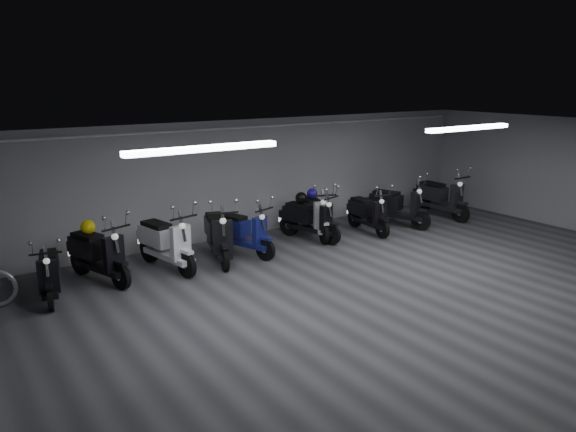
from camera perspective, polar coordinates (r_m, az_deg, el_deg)
floor at (r=9.74m, az=10.85°, el=-8.64°), size 14.00×10.00×0.01m
ceiling at (r=9.04m, az=11.68°, el=8.02°), size 14.00×10.00×0.01m
back_wall at (r=13.19m, az=-4.38°, el=3.98°), size 14.00×0.01×2.80m
fluor_strip_left at (r=8.10m, az=-8.81°, el=6.99°), size 2.40×0.18×0.08m
fluor_strip_right at (r=11.96m, az=18.39°, el=8.73°), size 2.40×0.18×0.08m
conduit at (r=12.96m, az=-4.29°, el=9.25°), size 13.60×0.05×0.05m
scooter_0 at (r=10.26m, az=-23.79°, el=-4.75°), size 0.88×1.73×1.23m
scooter_1 at (r=10.74m, az=-19.29°, el=-2.91°), size 1.22×2.04×1.44m
scooter_2 at (r=11.06m, az=-12.67°, el=-1.85°), size 1.05×2.08×1.48m
scooter_3 at (r=11.40m, az=-7.31°, el=-1.16°), size 1.21×2.08×1.47m
scooter_4 at (r=11.73m, az=-4.71°, el=-0.91°), size 1.17×1.93×1.36m
scooter_5 at (r=12.78m, az=2.30°, el=0.42°), size 1.15×1.94×1.37m
scooter_6 at (r=13.08m, az=2.89°, el=0.84°), size 1.20×2.01×1.42m
scooter_7 at (r=13.58m, az=8.44°, el=0.93°), size 0.76×1.80×1.30m
scooter_8 at (r=14.25m, az=11.43°, el=1.75°), size 1.29×2.05×1.45m
scooter_9 at (r=15.47m, az=15.80°, el=2.55°), size 0.69×2.01×1.49m
helmet_0 at (r=13.26m, az=2.54°, el=2.36°), size 0.26×0.26×0.26m
helmet_1 at (r=12.86m, az=1.39°, el=1.90°), size 0.28×0.28×0.28m
helmet_2 at (r=10.88m, az=-20.20°, el=-1.09°), size 0.27×0.27×0.27m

